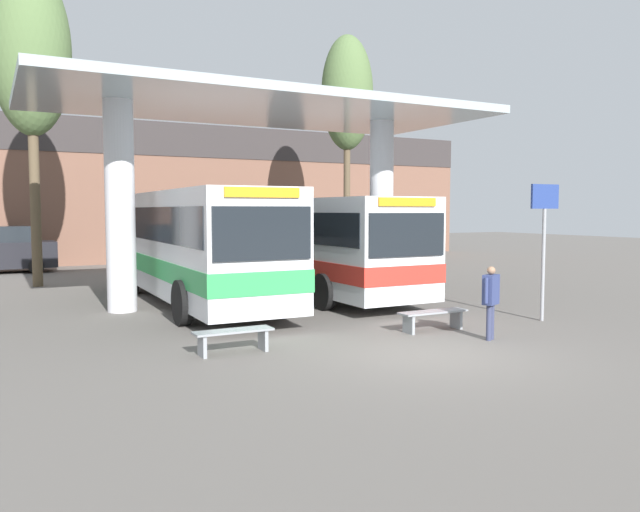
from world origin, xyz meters
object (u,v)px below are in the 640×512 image
(info_sign_platform, at_px, (544,225))
(transit_bus_center_bay, at_px, (309,241))
(waiting_bench_near_pillar, at_px, (433,316))
(poplar_tree_behind_left, at_px, (30,52))
(waiting_bench_mid_platform, at_px, (233,336))
(transit_bus_left_bay, at_px, (193,241))
(pedestrian_waiting, at_px, (491,295))
(poplar_tree_behind_right, at_px, (347,95))

(info_sign_platform, bearing_deg, transit_bus_center_bay, 110.62)
(waiting_bench_near_pillar, distance_m, poplar_tree_behind_left, 17.22)
(waiting_bench_mid_platform, height_order, poplar_tree_behind_left, poplar_tree_behind_left)
(transit_bus_left_bay, xyz_separation_m, info_sign_platform, (6.82, -6.93, 0.56))
(transit_bus_left_bay, xyz_separation_m, transit_bus_center_bay, (4.05, 0.45, -0.10))
(transit_bus_center_bay, relative_size, waiting_bench_near_pillar, 6.50)
(transit_bus_left_bay, xyz_separation_m, waiting_bench_near_pillar, (3.59, -6.70, -1.50))
(poplar_tree_behind_left, bearing_deg, transit_bus_left_bay, -60.33)
(waiting_bench_near_pillar, bearing_deg, poplar_tree_behind_left, 118.93)
(transit_bus_left_bay, height_order, waiting_bench_near_pillar, transit_bus_left_bay)
(transit_bus_left_bay, bearing_deg, waiting_bench_near_pillar, 119.12)
(transit_bus_left_bay, bearing_deg, transit_bus_center_bay, -172.70)
(waiting_bench_mid_platform, height_order, pedestrian_waiting, pedestrian_waiting)
(waiting_bench_mid_platform, bearing_deg, poplar_tree_behind_left, 100.90)
(poplar_tree_behind_right, bearing_deg, waiting_bench_mid_platform, -127.55)
(waiting_bench_mid_platform, xyz_separation_m, info_sign_platform, (8.05, -0.23, 2.06))
(waiting_bench_near_pillar, bearing_deg, transit_bus_center_bay, 86.36)
(info_sign_platform, bearing_deg, waiting_bench_near_pillar, 175.97)
(transit_bus_center_bay, bearing_deg, waiting_bench_near_pillar, 86.32)
(transit_bus_center_bay, distance_m, waiting_bench_near_pillar, 7.30)
(transit_bus_left_bay, bearing_deg, waiting_bench_mid_platform, 80.57)
(info_sign_platform, relative_size, poplar_tree_behind_right, 0.31)
(poplar_tree_behind_right, bearing_deg, transit_bus_left_bay, -142.57)
(waiting_bench_mid_platform, relative_size, poplar_tree_behind_right, 0.14)
(transit_bus_center_bay, distance_m, poplar_tree_behind_right, 10.82)
(transit_bus_center_bay, distance_m, poplar_tree_behind_left, 11.97)
(waiting_bench_near_pillar, xyz_separation_m, poplar_tree_behind_right, (5.94, 13.99, 7.72))
(transit_bus_left_bay, distance_m, poplar_tree_behind_left, 10.04)
(pedestrian_waiting, height_order, poplar_tree_behind_left, poplar_tree_behind_left)
(poplar_tree_behind_left, bearing_deg, info_sign_platform, -52.00)
(pedestrian_waiting, height_order, poplar_tree_behind_right, poplar_tree_behind_right)
(info_sign_platform, distance_m, poplar_tree_behind_right, 15.55)
(pedestrian_waiting, relative_size, poplar_tree_behind_left, 0.14)
(transit_bus_left_bay, bearing_deg, pedestrian_waiting, 117.50)
(pedestrian_waiting, bearing_deg, waiting_bench_near_pillar, 83.50)
(waiting_bench_near_pillar, bearing_deg, poplar_tree_behind_right, 67.00)
(waiting_bench_mid_platform, height_order, poplar_tree_behind_right, poplar_tree_behind_right)
(waiting_bench_mid_platform, bearing_deg, waiting_bench_near_pillar, 0.00)
(waiting_bench_near_pillar, relative_size, poplar_tree_behind_right, 0.16)
(waiting_bench_mid_platform, relative_size, pedestrian_waiting, 0.98)
(info_sign_platform, bearing_deg, poplar_tree_behind_left, 128.00)
(info_sign_platform, distance_m, pedestrian_waiting, 3.34)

